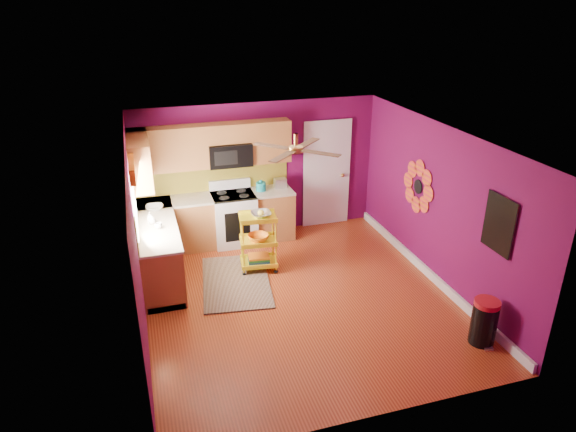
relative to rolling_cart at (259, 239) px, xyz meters
name	(u,v)px	position (x,y,z in m)	size (l,w,h in m)	color
ground	(299,298)	(0.36, -1.03, -0.55)	(5.00, 5.00, 0.00)	maroon
room_envelope	(302,198)	(0.39, -1.03, 1.08)	(4.54, 5.04, 2.52)	#630B46
lower_cabinets	(193,234)	(-0.99, 0.78, -0.12)	(2.81, 2.31, 0.94)	brown
electric_range	(234,218)	(-0.19, 1.14, -0.07)	(0.76, 0.66, 1.13)	white
upper_cabinetry	(190,151)	(-0.88, 1.14, 1.25)	(2.80, 2.30, 1.26)	brown
left_window	(132,182)	(-1.86, 0.02, 1.18)	(0.08, 1.35, 1.08)	white
panel_door	(326,175)	(1.71, 1.43, 0.47)	(0.95, 0.11, 2.15)	white
right_wall_art	(451,202)	(2.59, -1.37, 0.89)	(0.04, 2.74, 1.04)	black
ceiling_fan	(296,149)	(0.36, -0.83, 1.74)	(1.01, 1.01, 0.26)	#BF8C3F
shag_rug	(236,281)	(-0.46, -0.30, -0.54)	(1.05, 1.71, 0.02)	black
rolling_cart	(259,239)	(0.00, 0.00, 0.00)	(0.65, 0.51, 1.08)	yellow
trash_can	(484,322)	(2.34, -2.76, -0.23)	(0.40, 0.41, 0.64)	black
teal_kettle	(261,186)	(0.34, 1.18, 0.47)	(0.18, 0.18, 0.21)	teal
toaster	(280,183)	(0.72, 1.23, 0.48)	(0.22, 0.15, 0.18)	beige
soap_bottle_a	(150,218)	(-1.67, 0.29, 0.48)	(0.08, 0.09, 0.19)	#EA3F72
soap_bottle_b	(152,219)	(-1.65, 0.26, 0.46)	(0.12, 0.12, 0.15)	white
counter_dish	(154,208)	(-1.57, 0.84, 0.42)	(0.29, 0.29, 0.07)	white
counter_cup	(158,226)	(-1.56, 0.06, 0.43)	(0.11, 0.11, 0.09)	white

